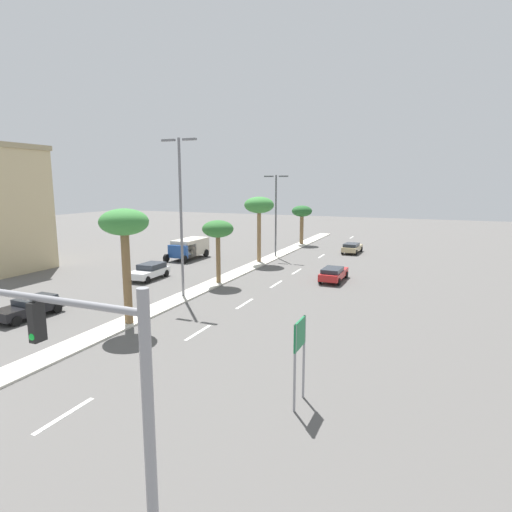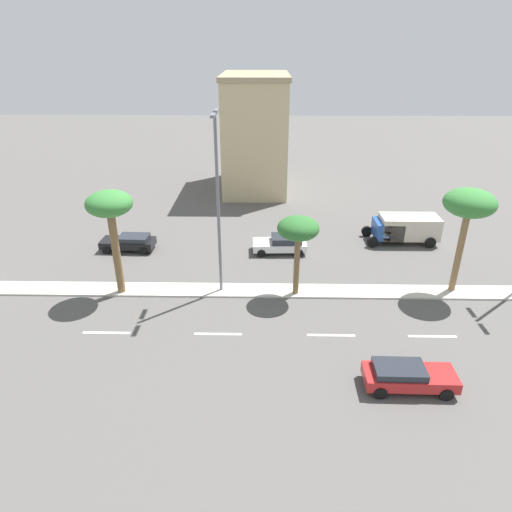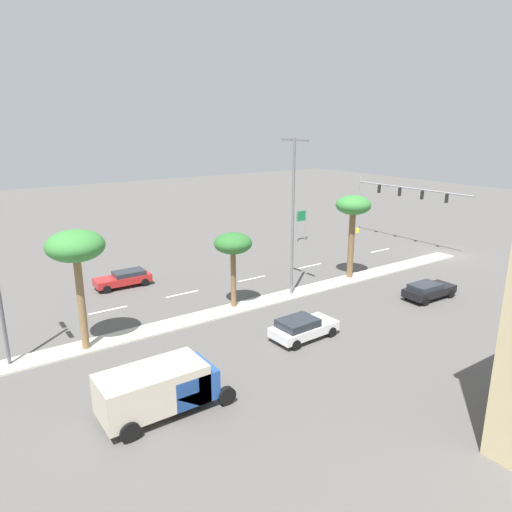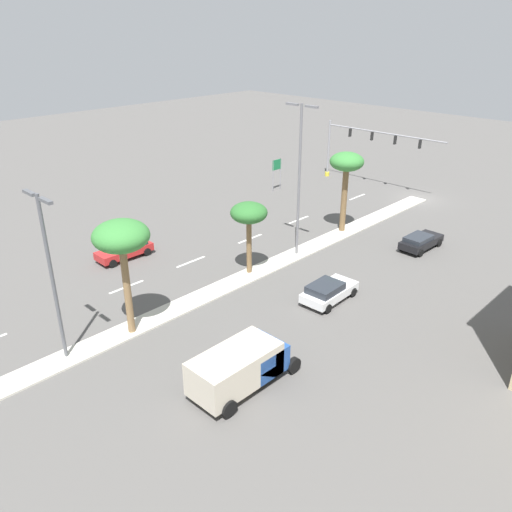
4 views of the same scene
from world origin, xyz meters
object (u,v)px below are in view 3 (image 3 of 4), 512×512
(sedan_red_front, at_px, (124,278))
(sedan_black_near, at_px, (428,290))
(traffic_signal_gantry, at_px, (385,201))
(palm_tree_far, at_px, (353,209))
(box_truck, at_px, (162,387))
(directional_road_sign, at_px, (301,220))
(palm_tree_left, at_px, (233,245))
(sedan_white_mid, at_px, (302,327))
(palm_tree_right, at_px, (76,249))
(street_lamp_mid, at_px, (293,208))

(sedan_red_front, height_order, sedan_black_near, sedan_red_front)
(traffic_signal_gantry, xyz_separation_m, palm_tree_far, (-8.15, 13.79, 1.65))
(traffic_signal_gantry, bearing_deg, box_truck, 116.06)
(directional_road_sign, bearing_deg, palm_tree_far, 157.88)
(traffic_signal_gantry, xyz_separation_m, palm_tree_left, (-8.16, 25.59, 0.28))
(traffic_signal_gantry, relative_size, sedan_white_mid, 3.40)
(directional_road_sign, relative_size, palm_tree_right, 0.49)
(street_lamp_mid, bearing_deg, sedan_red_front, 46.80)
(traffic_signal_gantry, distance_m, sedan_red_front, 30.74)
(palm_tree_far, distance_m, box_truck, 23.65)
(palm_tree_far, height_order, sedan_black_near, palm_tree_far)
(street_lamp_mid, relative_size, sedan_white_mid, 2.71)
(sedan_red_front, height_order, sedan_white_mid, sedan_white_mid)
(palm_tree_right, bearing_deg, palm_tree_far, -88.35)
(sedan_white_mid, bearing_deg, traffic_signal_gantry, -59.00)
(street_lamp_mid, bearing_deg, sedan_black_near, -129.12)
(traffic_signal_gantry, height_order, sedan_red_front, traffic_signal_gantry)
(palm_tree_right, xyz_separation_m, sedan_white_mid, (-6.13, -11.45, -5.42))
(palm_tree_left, height_order, sedan_white_mid, palm_tree_left)
(palm_tree_left, relative_size, sedan_black_near, 1.25)
(street_lamp_mid, relative_size, sedan_red_front, 2.63)
(palm_tree_left, distance_m, sedan_red_front, 10.99)
(traffic_signal_gantry, height_order, palm_tree_right, palm_tree_right)
(traffic_signal_gantry, height_order, sedan_black_near, traffic_signal_gantry)
(sedan_red_front, distance_m, box_truck, 18.60)
(palm_tree_left, relative_size, sedan_red_front, 1.21)
(palm_tree_right, bearing_deg, sedan_white_mid, -118.16)
(palm_tree_left, xyz_separation_m, sedan_white_mid, (-6.77, -0.75, -3.93))
(sedan_black_near, bearing_deg, sedan_white_mid, 89.25)
(traffic_signal_gantry, xyz_separation_m, sedan_black_near, (-15.09, 12.47, -3.69))
(sedan_white_mid, bearing_deg, box_truck, 102.34)
(traffic_signal_gantry, height_order, sedan_white_mid, traffic_signal_gantry)
(palm_tree_left, bearing_deg, box_truck, 133.40)
(directional_road_sign, height_order, palm_tree_left, palm_tree_left)
(directional_road_sign, relative_size, palm_tree_far, 0.49)
(palm_tree_far, bearing_deg, sedan_black_near, -169.22)
(palm_tree_right, bearing_deg, palm_tree_left, -86.60)
(street_lamp_mid, bearing_deg, palm_tree_left, 85.83)
(street_lamp_mid, distance_m, box_truck, 17.86)
(palm_tree_left, relative_size, box_truck, 0.90)
(sedan_black_near, xyz_separation_m, sedan_white_mid, (0.16, 12.37, 0.05))
(traffic_signal_gantry, bearing_deg, street_lamp_mid, 112.56)
(palm_tree_far, relative_size, sedan_black_near, 1.63)
(palm_tree_right, bearing_deg, sedan_black_near, -104.79)
(palm_tree_left, height_order, sedan_black_near, palm_tree_left)
(sedan_black_near, bearing_deg, palm_tree_far, 10.78)
(street_lamp_mid, height_order, box_truck, street_lamp_mid)
(traffic_signal_gantry, xyz_separation_m, directional_road_sign, (4.42, 8.68, -1.91))
(palm_tree_left, relative_size, palm_tree_right, 0.76)
(palm_tree_left, bearing_deg, sedan_red_front, 28.65)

